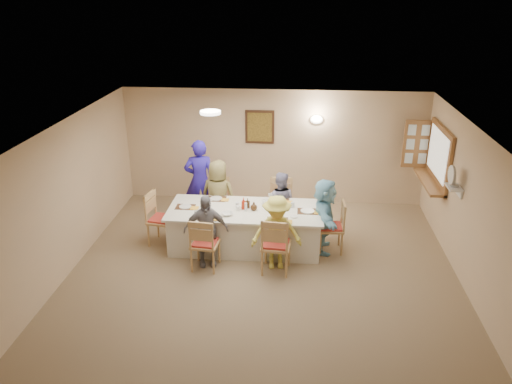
# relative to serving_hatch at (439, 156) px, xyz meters

# --- Properties ---
(ground) EXTENTS (7.00, 7.00, 0.00)m
(ground) POSITION_rel_serving_hatch_xyz_m (-3.21, -2.40, -1.50)
(ground) COLOR #92775C
(room_walls) EXTENTS (7.00, 7.00, 7.00)m
(room_walls) POSITION_rel_serving_hatch_xyz_m (-3.21, -2.40, 0.01)
(room_walls) COLOR #CCAE8D
(room_walls) RESTS_ON ground
(wall_picture) EXTENTS (0.62, 0.05, 0.72)m
(wall_picture) POSITION_rel_serving_hatch_xyz_m (-3.51, 1.06, 0.20)
(wall_picture) COLOR #382013
(wall_picture) RESTS_ON room_walls
(wall_sconce) EXTENTS (0.26, 0.09, 0.18)m
(wall_sconce) POSITION_rel_serving_hatch_xyz_m (-2.31, 1.04, 0.40)
(wall_sconce) COLOR white
(wall_sconce) RESTS_ON room_walls
(ceiling_light) EXTENTS (0.36, 0.36, 0.05)m
(ceiling_light) POSITION_rel_serving_hatch_xyz_m (-4.21, -0.90, 0.97)
(ceiling_light) COLOR white
(ceiling_light) RESTS_ON room_walls
(serving_hatch) EXTENTS (0.06, 1.50, 1.15)m
(serving_hatch) POSITION_rel_serving_hatch_xyz_m (0.00, 0.00, 0.00)
(serving_hatch) COLOR brown
(serving_hatch) RESTS_ON room_walls
(hatch_sill) EXTENTS (0.30, 1.50, 0.05)m
(hatch_sill) POSITION_rel_serving_hatch_xyz_m (-0.12, 0.00, -0.53)
(hatch_sill) COLOR brown
(hatch_sill) RESTS_ON room_walls
(shutter_door) EXTENTS (0.55, 0.04, 1.00)m
(shutter_door) POSITION_rel_serving_hatch_xyz_m (-0.26, 0.76, 0.00)
(shutter_door) COLOR brown
(shutter_door) RESTS_ON room_walls
(fan_shelf) EXTENTS (0.22, 0.36, 0.03)m
(fan_shelf) POSITION_rel_serving_hatch_xyz_m (-0.08, -1.35, -0.10)
(fan_shelf) COLOR white
(fan_shelf) RESTS_ON room_walls
(desk_fan) EXTENTS (0.30, 0.30, 0.28)m
(desk_fan) POSITION_rel_serving_hatch_xyz_m (-0.11, -1.35, 0.05)
(desk_fan) COLOR #A5A5A8
(desk_fan) RESTS_ON fan_shelf
(dining_table) EXTENTS (2.79, 1.18, 0.76)m
(dining_table) POSITION_rel_serving_hatch_xyz_m (-3.59, -1.13, -1.12)
(dining_table) COLOR white
(dining_table) RESTS_ON ground
(chair_back_left) EXTENTS (0.55, 0.55, 0.98)m
(chair_back_left) POSITION_rel_serving_hatch_xyz_m (-4.19, -0.33, -1.01)
(chair_back_left) COLOR tan
(chair_back_left) RESTS_ON ground
(chair_back_right) EXTENTS (0.50, 0.50, 1.02)m
(chair_back_right) POSITION_rel_serving_hatch_xyz_m (-2.99, -0.33, -0.99)
(chair_back_right) COLOR tan
(chair_back_right) RESTS_ON ground
(chair_front_left) EXTENTS (0.51, 0.51, 0.97)m
(chair_front_left) POSITION_rel_serving_hatch_xyz_m (-4.19, -1.93, -1.02)
(chair_front_left) COLOR tan
(chair_front_left) RESTS_ON ground
(chair_front_right) EXTENTS (0.53, 0.53, 1.03)m
(chair_front_right) POSITION_rel_serving_hatch_xyz_m (-2.99, -1.93, -0.99)
(chair_front_right) COLOR tan
(chair_front_right) RESTS_ON ground
(chair_left_end) EXTENTS (0.56, 0.56, 1.01)m
(chair_left_end) POSITION_rel_serving_hatch_xyz_m (-5.14, -1.13, -0.99)
(chair_left_end) COLOR tan
(chair_left_end) RESTS_ON ground
(chair_right_end) EXTENTS (0.48, 0.48, 0.96)m
(chair_right_end) POSITION_rel_serving_hatch_xyz_m (-2.04, -1.13, -1.02)
(chair_right_end) COLOR tan
(chair_right_end) RESTS_ON ground
(diner_back_left) EXTENTS (0.84, 0.68, 1.44)m
(diner_back_left) POSITION_rel_serving_hatch_xyz_m (-4.19, -0.45, -0.78)
(diner_back_left) COLOR olive
(diner_back_left) RESTS_ON ground
(diner_back_right) EXTENTS (0.73, 0.63, 1.24)m
(diner_back_right) POSITION_rel_serving_hatch_xyz_m (-2.99, -0.45, -0.88)
(diner_back_right) COLOR #8481A8
(diner_back_right) RESTS_ON ground
(diner_front_left) EXTENTS (0.88, 0.61, 1.30)m
(diner_front_left) POSITION_rel_serving_hatch_xyz_m (-4.19, -1.81, -0.85)
(diner_front_left) COLOR gray
(diner_front_left) RESTS_ON ground
(diner_front_right) EXTENTS (0.98, 0.71, 1.32)m
(diner_front_right) POSITION_rel_serving_hatch_xyz_m (-2.99, -1.81, -0.84)
(diner_front_right) COLOR #E4D957
(diner_front_right) RESTS_ON ground
(diner_right_end) EXTENTS (1.30, 0.45, 1.39)m
(diner_right_end) POSITION_rel_serving_hatch_xyz_m (-2.17, -1.13, -0.81)
(diner_right_end) COLOR #8DD2F0
(diner_right_end) RESTS_ON ground
(caregiver) EXTENTS (0.77, 0.64, 1.69)m
(caregiver) POSITION_rel_serving_hatch_xyz_m (-4.64, 0.02, -0.65)
(caregiver) COLOR #2E20BA
(caregiver) RESTS_ON ground
(placemat_fl) EXTENTS (0.34, 0.25, 0.01)m
(placemat_fl) POSITION_rel_serving_hatch_xyz_m (-4.19, -1.55, -0.74)
(placemat_fl) COLOR #472B19
(placemat_fl) RESTS_ON dining_table
(plate_fl) EXTENTS (0.23, 0.23, 0.01)m
(plate_fl) POSITION_rel_serving_hatch_xyz_m (-4.19, -1.55, -0.73)
(plate_fl) COLOR white
(plate_fl) RESTS_ON dining_table
(napkin_fl) EXTENTS (0.13, 0.13, 0.01)m
(napkin_fl) POSITION_rel_serving_hatch_xyz_m (-4.01, -1.60, -0.73)
(napkin_fl) COLOR yellow
(napkin_fl) RESTS_ON dining_table
(placemat_fr) EXTENTS (0.36, 0.27, 0.01)m
(placemat_fr) POSITION_rel_serving_hatch_xyz_m (-2.99, -1.55, -0.74)
(placemat_fr) COLOR #472B19
(placemat_fr) RESTS_ON dining_table
(plate_fr) EXTENTS (0.25, 0.25, 0.02)m
(plate_fr) POSITION_rel_serving_hatch_xyz_m (-2.99, -1.55, -0.73)
(plate_fr) COLOR white
(plate_fr) RESTS_ON dining_table
(napkin_fr) EXTENTS (0.15, 0.15, 0.01)m
(napkin_fr) POSITION_rel_serving_hatch_xyz_m (-2.81, -1.60, -0.73)
(napkin_fr) COLOR yellow
(napkin_fr) RESTS_ON dining_table
(placemat_bl) EXTENTS (0.37, 0.27, 0.01)m
(placemat_bl) POSITION_rel_serving_hatch_xyz_m (-4.19, -0.71, -0.74)
(placemat_bl) COLOR #472B19
(placemat_bl) RESTS_ON dining_table
(plate_bl) EXTENTS (0.23, 0.23, 0.01)m
(plate_bl) POSITION_rel_serving_hatch_xyz_m (-4.19, -0.71, -0.73)
(plate_bl) COLOR white
(plate_bl) RESTS_ON dining_table
(napkin_bl) EXTENTS (0.14, 0.14, 0.01)m
(napkin_bl) POSITION_rel_serving_hatch_xyz_m (-4.01, -0.76, -0.73)
(napkin_bl) COLOR yellow
(napkin_bl) RESTS_ON dining_table
(placemat_br) EXTENTS (0.36, 0.27, 0.01)m
(placemat_br) POSITION_rel_serving_hatch_xyz_m (-2.99, -0.71, -0.74)
(placemat_br) COLOR #472B19
(placemat_br) RESTS_ON dining_table
(plate_br) EXTENTS (0.22, 0.22, 0.01)m
(plate_br) POSITION_rel_serving_hatch_xyz_m (-2.99, -0.71, -0.73)
(plate_br) COLOR white
(plate_br) RESTS_ON dining_table
(napkin_br) EXTENTS (0.13, 0.13, 0.01)m
(napkin_br) POSITION_rel_serving_hatch_xyz_m (-2.81, -0.76, -0.73)
(napkin_br) COLOR yellow
(napkin_br) RESTS_ON dining_table
(placemat_le) EXTENTS (0.35, 0.26, 0.01)m
(placemat_le) POSITION_rel_serving_hatch_xyz_m (-4.69, -1.13, -0.74)
(placemat_le) COLOR #472B19
(placemat_le) RESTS_ON dining_table
(plate_le) EXTENTS (0.22, 0.22, 0.01)m
(plate_le) POSITION_rel_serving_hatch_xyz_m (-4.69, -1.13, -0.73)
(plate_le) COLOR white
(plate_le) RESTS_ON dining_table
(napkin_le) EXTENTS (0.15, 0.15, 0.01)m
(napkin_le) POSITION_rel_serving_hatch_xyz_m (-4.51, -1.18, -0.73)
(napkin_le) COLOR yellow
(napkin_le) RESTS_ON dining_table
(placemat_re) EXTENTS (0.36, 0.27, 0.01)m
(placemat_re) POSITION_rel_serving_hatch_xyz_m (-2.47, -1.13, -0.74)
(placemat_re) COLOR #472B19
(placemat_re) RESTS_ON dining_table
(plate_re) EXTENTS (0.25, 0.25, 0.02)m
(plate_re) POSITION_rel_serving_hatch_xyz_m (-2.47, -1.13, -0.73)
(plate_re) COLOR white
(plate_re) RESTS_ON dining_table
(napkin_re) EXTENTS (0.13, 0.13, 0.01)m
(napkin_re) POSITION_rel_serving_hatch_xyz_m (-2.29, -1.18, -0.73)
(napkin_re) COLOR yellow
(napkin_re) RESTS_ON dining_table
(teacup_a) EXTENTS (0.19, 0.19, 0.09)m
(teacup_a) POSITION_rel_serving_hatch_xyz_m (-4.41, -1.45, -0.70)
(teacup_a) COLOR white
(teacup_a) RESTS_ON dining_table
(teacup_b) EXTENTS (0.14, 0.14, 0.09)m
(teacup_b) POSITION_rel_serving_hatch_xyz_m (-3.17, -0.59, -0.70)
(teacup_b) COLOR white
(teacup_b) RESTS_ON dining_table
(bowl_a) EXTENTS (0.31, 0.31, 0.05)m
(bowl_a) POSITION_rel_serving_hatch_xyz_m (-3.88, -1.41, -0.72)
(bowl_a) COLOR white
(bowl_a) RESTS_ON dining_table
(bowl_b) EXTENTS (0.31, 0.31, 0.07)m
(bowl_b) POSITION_rel_serving_hatch_xyz_m (-3.21, -0.86, -0.71)
(bowl_b) COLOR white
(bowl_b) RESTS_ON dining_table
(condiment_ketchup) EXTENTS (0.09, 0.09, 0.22)m
(condiment_ketchup) POSITION_rel_serving_hatch_xyz_m (-3.62, -1.12, -0.63)
(condiment_ketchup) COLOR #B4260F
(condiment_ketchup) RESTS_ON dining_table
(condiment_brown) EXTENTS (0.08, 0.08, 0.18)m
(condiment_brown) POSITION_rel_serving_hatch_xyz_m (-3.56, -1.06, -0.65)
(condiment_brown) COLOR #3F2510
(condiment_brown) RESTS_ON dining_table
(condiment_malt) EXTENTS (0.14, 0.14, 0.16)m
(condiment_malt) POSITION_rel_serving_hatch_xyz_m (-3.44, -1.15, -0.66)
(condiment_malt) COLOR #3F2510
(condiment_malt) RESTS_ON dining_table
(drinking_glass) EXTENTS (0.06, 0.06, 0.10)m
(drinking_glass) POSITION_rel_serving_hatch_xyz_m (-3.74, -1.08, -0.68)
(drinking_glass) COLOR silver
(drinking_glass) RESTS_ON dining_table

